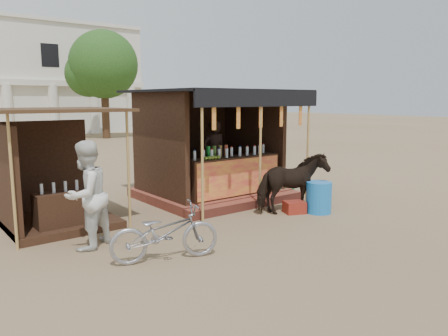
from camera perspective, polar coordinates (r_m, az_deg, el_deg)
ground at (r=8.40m, az=6.81°, el=-8.78°), size 120.00×120.00×0.00m
main_stall at (r=11.32m, az=-1.44°, el=1.23°), size 3.60×3.61×2.78m
secondary_stall at (r=9.39m, az=-21.93°, el=-2.13°), size 2.40×2.40×2.38m
cow at (r=9.93m, az=8.87°, el=-2.01°), size 1.73×1.08×1.36m
motorbike at (r=7.06m, az=-7.74°, el=-8.37°), size 1.84×1.12×0.91m
bystander at (r=7.81m, az=-17.54°, el=-3.40°), size 1.14×1.06×1.87m
blue_barrel at (r=10.13m, az=12.28°, el=-3.77°), size 0.59×0.59×0.71m
red_crate at (r=10.04m, az=9.18°, el=-5.09°), size 0.56×0.52×0.27m
cooler at (r=11.92m, az=7.54°, el=-2.34°), size 0.71×0.55×0.46m
tree at (r=30.15m, az=-15.89°, el=12.57°), size 4.50×4.40×7.00m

